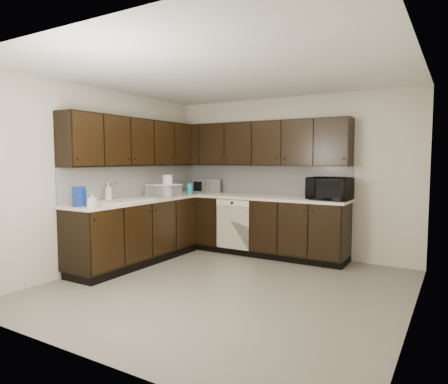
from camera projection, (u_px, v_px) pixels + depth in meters
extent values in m
plane|color=gray|center=(226.00, 287.00, 4.74)|extent=(4.00, 4.00, 0.00)
plane|color=white|center=(226.00, 73.00, 4.54)|extent=(4.00, 4.00, 0.00)
cube|color=beige|center=(289.00, 176.00, 6.35)|extent=(4.00, 0.02, 2.50)
cube|color=beige|center=(104.00, 178.00, 5.66)|extent=(0.02, 4.00, 2.50)
cube|color=beige|center=(415.00, 189.00, 3.62)|extent=(0.02, 4.00, 2.50)
cube|color=beige|center=(87.00, 196.00, 2.93)|extent=(4.00, 0.02, 2.50)
cube|color=black|center=(252.00, 226.00, 6.42)|extent=(3.00, 0.60, 0.90)
cube|color=black|center=(136.00, 233.00, 5.83)|extent=(0.60, 2.20, 0.90)
cube|color=black|center=(253.00, 250.00, 6.48)|extent=(3.00, 0.54, 0.10)
cube|color=black|center=(138.00, 260.00, 5.85)|extent=(0.54, 2.20, 0.10)
cube|color=silver|center=(253.00, 197.00, 6.38)|extent=(3.03, 0.63, 0.04)
cube|color=silver|center=(135.00, 201.00, 5.79)|extent=(0.63, 2.23, 0.04)
cube|color=beige|center=(260.00, 180.00, 6.60)|extent=(3.00, 0.02, 0.48)
cube|color=beige|center=(135.00, 181.00, 6.17)|extent=(0.02, 2.80, 0.48)
cube|color=black|center=(257.00, 144.00, 6.43)|extent=(3.00, 0.33, 0.70)
cube|color=black|center=(134.00, 142.00, 5.91)|extent=(0.33, 2.47, 0.70)
cube|color=beige|center=(233.00, 224.00, 6.27)|extent=(0.58, 0.02, 0.78)
cube|color=beige|center=(233.00, 203.00, 6.24)|extent=(0.58, 0.03, 0.08)
cylinder|color=black|center=(232.00, 203.00, 6.22)|extent=(0.04, 0.02, 0.04)
cube|color=beige|center=(121.00, 201.00, 5.52)|extent=(0.54, 0.82, 0.03)
cube|color=beige|center=(110.00, 209.00, 5.36)|extent=(0.42, 0.34, 0.16)
cube|color=beige|center=(132.00, 206.00, 5.70)|extent=(0.42, 0.34, 0.16)
cylinder|color=silver|center=(110.00, 191.00, 5.62)|extent=(0.03, 0.03, 0.26)
cylinder|color=silver|center=(112.00, 183.00, 5.59)|extent=(0.14, 0.02, 0.02)
cylinder|color=#B2B2B7|center=(110.00, 206.00, 5.36)|extent=(0.20, 0.20, 0.10)
imported|color=black|center=(329.00, 189.00, 5.71)|extent=(0.63, 0.46, 0.32)
imported|color=gray|center=(92.00, 200.00, 4.83)|extent=(0.10, 0.10, 0.18)
imported|color=gray|center=(108.00, 191.00, 5.57)|extent=(0.13, 0.13, 0.27)
cube|color=silver|center=(206.00, 186.00, 6.84)|extent=(0.47, 0.40, 0.25)
cube|color=white|center=(163.00, 190.00, 6.30)|extent=(0.51, 0.41, 0.18)
cylinder|color=navy|center=(79.00, 197.00, 4.91)|extent=(0.18, 0.18, 0.25)
cylinder|color=#0E9A99|center=(190.00, 189.00, 6.57)|extent=(0.09, 0.09, 0.19)
cylinder|color=silver|center=(168.00, 186.00, 6.26)|extent=(0.17, 0.17, 0.34)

